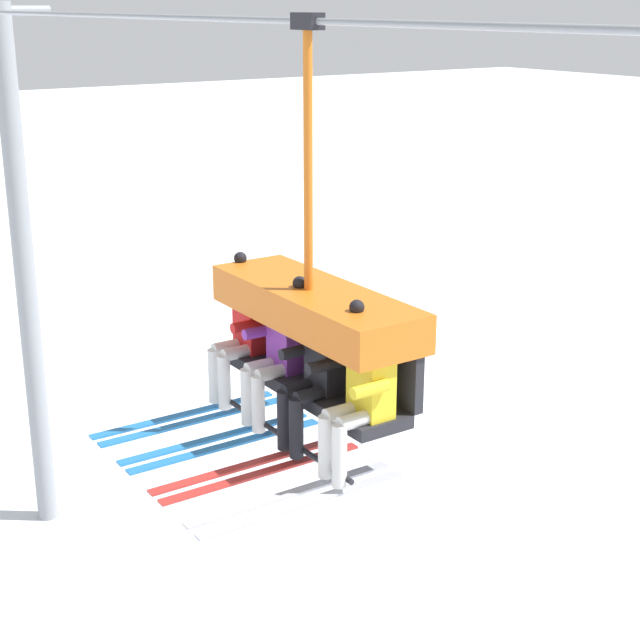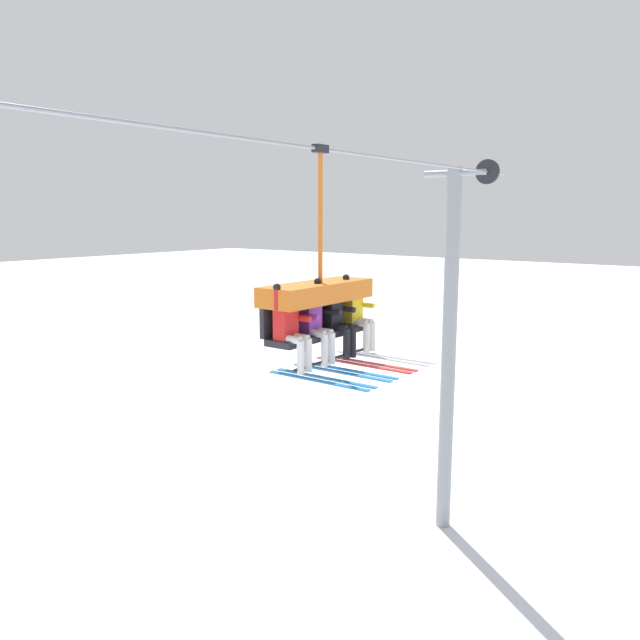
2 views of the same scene
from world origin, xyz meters
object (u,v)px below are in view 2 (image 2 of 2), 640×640
Objects in this scene: skier_black at (339,319)px; skier_yellow at (358,313)px; lift_tower_far at (450,345)px; skier_red at (292,328)px; skier_purple at (317,323)px; chairlift_chair at (317,300)px.

skier_black is 0.57m from skier_yellow.
lift_tower_far reaches higher than skier_red.
skier_yellow is (0.57, 0.01, 0.02)m from skier_black.
skier_red reaches higher than skier_black.
skier_purple reaches higher than skier_black.
skier_black is at bearing -171.31° from lift_tower_far.
skier_purple is at bearing 0.00° from skier_red.
chairlift_chair is 1.89× the size of skier_black.
chairlift_chair is 1.89× the size of skier_yellow.
chairlift_chair is at bearing -173.64° from lift_tower_far.
skier_yellow is at bearing -170.50° from lift_tower_far.
lift_tower_far is 5.83m from skier_yellow.
skier_red is 1.00× the size of skier_yellow.
skier_red is (-0.86, -0.21, -0.29)m from chairlift_chair.
skier_purple is at bearing 180.00° from skier_yellow.
chairlift_chair is at bearing 142.25° from skier_black.
lift_tower_far is at bearing 9.50° from skier_yellow.
skier_purple is (-6.66, -0.92, 1.60)m from lift_tower_far.
skier_yellow is at bearing -14.09° from chairlift_chair.
chairlift_chair is at bearing 165.91° from skier_yellow.
lift_tower_far is at bearing 7.28° from skier_red.
lift_tower_far is at bearing 6.36° from chairlift_chair.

